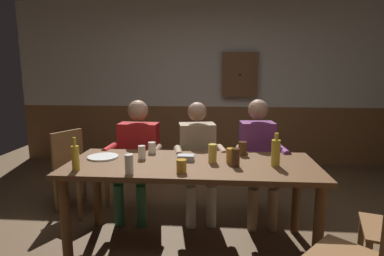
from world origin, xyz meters
The scene contains 22 objects.
ground_plane centered at (0.00, 0.00, 0.00)m, with size 7.47×7.47×0.00m, color brown.
back_wall_upper centered at (0.00, 2.84, 1.81)m, with size 6.22×0.12×1.72m, color beige.
back_wall_wainscot centered at (0.00, 2.84, 0.48)m, with size 6.22×0.12×0.95m, color brown.
dining_table centered at (0.00, 0.12, 0.67)m, with size 2.09×0.83×0.77m.
person_0 centered at (-0.63, 0.76, 0.68)m, with size 0.57×0.54×1.23m.
person_1 centered at (0.01, 0.76, 0.67)m, with size 0.56×0.59×1.21m.
person_2 centered at (0.64, 0.76, 0.68)m, with size 0.51×0.55×1.24m.
chair_empty_near_right centered at (-1.34, 0.81, 0.48)m, with size 0.59×0.59×0.88m.
table_candle centered at (-0.51, 0.07, 0.81)m, with size 0.04×0.04×0.08m, color #F9E08C.
condiment_caddy centered at (-0.05, 0.18, 0.79)m, with size 0.14×0.10×0.05m, color #B2B7BC.
plate_0 centered at (-0.80, 0.21, 0.78)m, with size 0.27×0.27×0.01m, color white.
bottle_0 centered at (-0.89, -0.15, 0.87)m, with size 0.06×0.06×0.26m.
bottle_1 centered at (0.69, 0.09, 0.88)m, with size 0.07×0.07×0.27m.
pint_glass_0 centered at (0.17, 0.15, 0.85)m, with size 0.07×0.07×0.16m, color #E5C64C.
pint_glass_1 centered at (-0.40, 0.42, 0.82)m, with size 0.07×0.07×0.10m, color white.
pint_glass_2 centered at (0.36, 0.04, 0.84)m, with size 0.07×0.07×0.15m, color #4C2D19.
pint_glass_3 centered at (0.33, 0.14, 0.83)m, with size 0.08×0.08×0.13m, color gold.
pint_glass_4 centered at (-0.06, -0.15, 0.82)m, with size 0.08×0.08×0.10m, color gold.
pint_glass_5 centered at (-0.45, 0.21, 0.83)m, with size 0.07×0.07×0.12m, color white.
pint_glass_6 centered at (-0.44, -0.22, 0.84)m, with size 0.06×0.06×0.15m, color white.
pint_glass_7 centered at (0.45, 0.41, 0.83)m, with size 0.08×0.08×0.12m, color #4C2D19.
wall_dart_cabinet centered at (0.56, 2.71, 1.47)m, with size 0.56×0.15×0.70m.
Camera 1 is at (0.21, -2.47, 1.53)m, focal length 29.86 mm.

